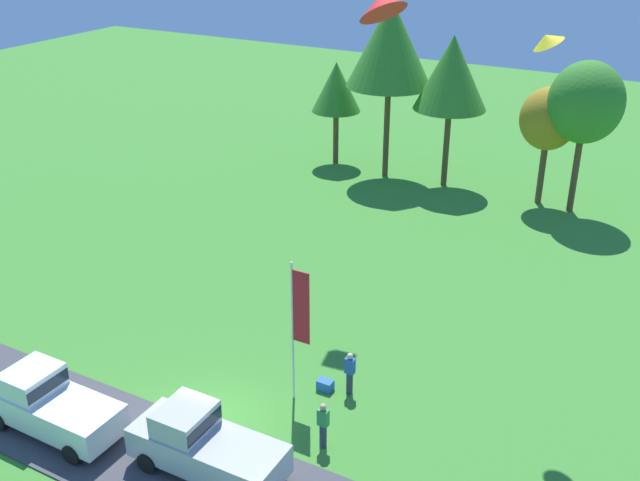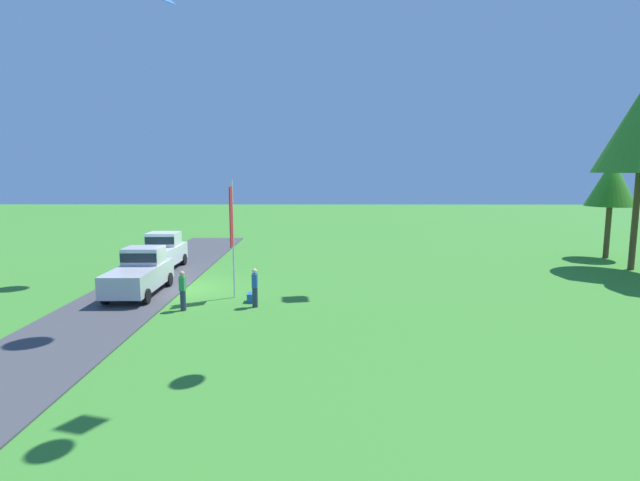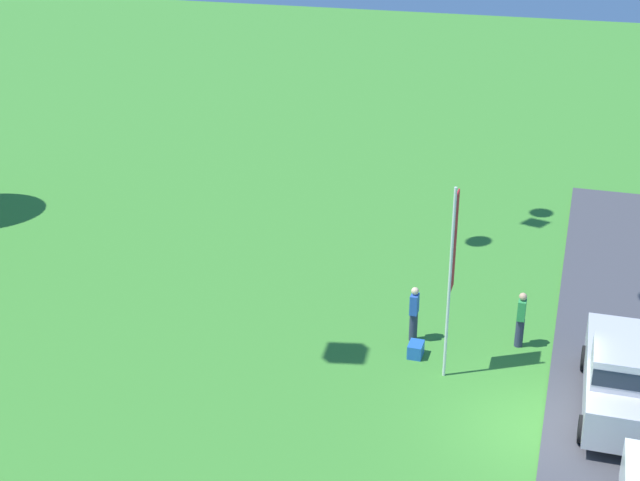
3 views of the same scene
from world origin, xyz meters
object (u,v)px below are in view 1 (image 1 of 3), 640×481
tree_left_of_center (336,87)px  tree_far_left (549,119)px  kite_delta_low_drifter (547,40)px  tree_far_right (452,73)px  car_pickup_far_end (202,443)px  tree_right_of_center (586,103)px  flag_banner (298,316)px  kite_delta_high_right (381,5)px  person_on_lawn (350,373)px  person_watching_sky (323,425)px  cooler_box (325,385)px  tree_lone_near (390,43)px  car_pickup_mid_row (48,402)px

tree_left_of_center → tree_far_left: (13.63, -0.50, -0.08)m
tree_far_left → kite_delta_low_drifter: size_ratio=6.63×
tree_far_right → tree_far_left: bearing=-0.6°
car_pickup_far_end → tree_far_left: bearing=82.6°
tree_right_of_center → tree_far_left: bearing=167.8°
tree_far_left → flag_banner: tree_far_left is taller
kite_delta_high_right → kite_delta_low_drifter: bearing=58.8°
person_on_lawn → tree_far_right: bearing=101.7°
tree_right_of_center → flag_banner: size_ratio=1.55×
person_watching_sky → flag_banner: (-1.95, 1.80, 2.59)m
person_on_lawn → tree_far_right: 22.92m
tree_far_left → cooler_box: tree_far_left is taller
tree_left_of_center → tree_lone_near: tree_lone_near is taller
car_pickup_far_end → person_watching_sky: (2.72, 2.80, -0.23)m
person_watching_sky → kite_delta_high_right: kite_delta_high_right is taller
person_watching_sky → flag_banner: flag_banner is taller
person_on_lawn → kite_delta_high_right: size_ratio=1.24×
tree_lone_near → person_on_lawn: bearing=-68.7°
flag_banner → kite_delta_low_drifter: (5.82, 5.97, 8.79)m
car_pickup_mid_row → car_pickup_far_end: same height
person_on_lawn → tree_right_of_center: bearing=81.2°
tree_lone_near → kite_delta_low_drifter: (12.74, -16.64, 3.94)m
car_pickup_mid_row → person_watching_sky: (8.45, 3.66, -0.23)m
person_on_lawn → tree_left_of_center: tree_left_of_center is taller
tree_right_of_center → kite_delta_high_right: kite_delta_high_right is taller
car_pickup_far_end → tree_far_right: size_ratio=0.55×
tree_far_right → kite_delta_low_drifter: (8.88, -16.88, 5.34)m
car_pickup_far_end → tree_right_of_center: size_ratio=0.59×
car_pickup_mid_row → tree_right_of_center: 30.43m
car_pickup_mid_row → kite_delta_high_right: bearing=33.3°
flag_banner → cooler_box: bearing=59.8°
tree_far_right → tree_right_of_center: bearing=-3.5°
tree_far_left → car_pickup_mid_row: bearing=-108.2°
car_pickup_far_end → flag_banner: size_ratio=0.92×
tree_left_of_center → car_pickup_mid_row: bearing=-81.4°
kite_delta_high_right → flag_banner: bearing=-169.6°
tree_left_of_center → kite_delta_low_drifter: (16.67, -17.32, 7.19)m
car_pickup_far_end → kite_delta_low_drifter: size_ratio=4.90×
car_pickup_far_end → kite_delta_low_drifter: 16.71m
tree_left_of_center → tree_right_of_center: bearing=-3.4°
person_watching_sky → cooler_box: person_watching_sky is taller
car_pickup_mid_row → person_on_lawn: (7.90, 6.64, -0.23)m
tree_lone_near → kite_delta_high_right: size_ratio=7.92×
car_pickup_mid_row → tree_right_of_center: tree_right_of_center is taller
tree_lone_near → tree_right_of_center: tree_lone_near is taller
car_pickup_far_end → tree_left_of_center: size_ratio=0.75×
tree_left_of_center → tree_lone_near: (3.92, -0.69, 3.26)m
tree_lone_near → tree_far_left: size_ratio=1.61×
tree_lone_near → cooler_box: bearing=-71.0°
tree_left_of_center → flag_banner: tree_left_of_center is taller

